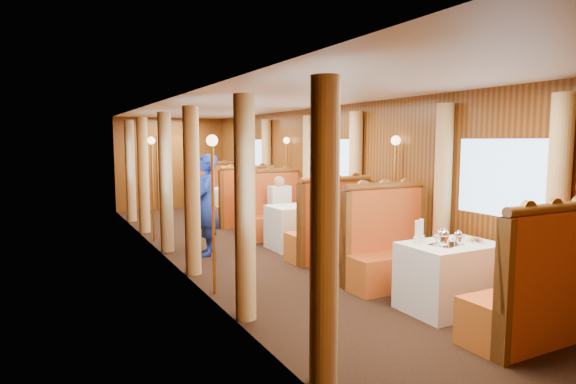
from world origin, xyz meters
TOP-DOWN VIEW (x-y plane):
  - floor at (0.00, 0.00)m, footprint 3.00×12.00m
  - ceiling at (0.00, 0.00)m, footprint 3.00×12.00m
  - wall_far at (0.00, 6.00)m, footprint 3.00×0.01m
  - wall_left at (-1.50, 0.00)m, footprint 0.01×12.00m
  - wall_right at (1.50, 0.00)m, footprint 0.01×12.00m
  - doorway_far at (0.00, 5.97)m, footprint 0.80×0.04m
  - table_near at (0.75, -3.50)m, footprint 1.05×0.72m
  - banquette_near_fwd at (0.75, -4.51)m, footprint 1.30×0.55m
  - banquette_near_aft at (0.75, -2.49)m, footprint 1.30×0.55m
  - table_mid at (0.75, 0.00)m, footprint 1.05×0.72m
  - banquette_mid_fwd at (0.75, -1.01)m, footprint 1.30×0.55m
  - banquette_mid_aft at (0.75, 1.01)m, footprint 1.30×0.55m
  - table_far at (0.75, 3.50)m, footprint 1.05×0.72m
  - banquette_far_fwd at (0.75, 2.49)m, footprint 1.30×0.55m
  - banquette_far_aft at (0.75, 4.51)m, footprint 1.30×0.55m
  - tea_tray at (0.61, -3.55)m, footprint 0.39×0.33m
  - teapot_left at (0.53, -3.60)m, footprint 0.21×0.19m
  - teapot_right at (0.73, -3.61)m, footprint 0.15×0.12m
  - teapot_back at (0.65, -3.44)m, footprint 0.16×0.14m
  - fruit_plate at (1.02, -3.59)m, footprint 0.21×0.21m
  - cup_inboard at (0.37, -3.36)m, footprint 0.08×0.08m
  - cup_outboard at (0.47, -3.32)m, footprint 0.08×0.08m
  - rose_vase_mid at (0.72, -0.02)m, footprint 0.06×0.06m
  - rose_vase_far at (0.77, 3.49)m, footprint 0.06×0.06m
  - window_left_near at (-1.49, -3.50)m, footprint 0.01×1.20m
  - curtain_left_near_a at (-1.38, -4.28)m, footprint 0.22×0.22m
  - curtain_left_near_b at (-1.38, -2.72)m, footprint 0.22×0.22m
  - window_right_near at (1.49, -3.50)m, footprint 0.01×1.20m
  - curtain_right_near_a at (1.38, -4.28)m, footprint 0.22×0.22m
  - curtain_right_near_b at (1.38, -2.72)m, footprint 0.22×0.22m
  - window_left_mid at (-1.49, 0.00)m, footprint 0.01×1.20m
  - curtain_left_mid_a at (-1.38, -0.78)m, footprint 0.22×0.22m
  - curtain_left_mid_b at (-1.38, 0.78)m, footprint 0.22×0.22m
  - window_right_mid at (1.49, 0.00)m, footprint 0.01×1.20m
  - curtain_right_mid_a at (1.38, -0.78)m, footprint 0.22×0.22m
  - curtain_right_mid_b at (1.38, 0.78)m, footprint 0.22×0.22m
  - window_left_far at (-1.49, 3.50)m, footprint 0.01×1.20m
  - curtain_left_far_a at (-1.38, 2.72)m, footprint 0.22×0.22m
  - curtain_left_far_b at (-1.38, 4.28)m, footprint 0.22×0.22m
  - window_right_far at (1.49, 3.50)m, footprint 0.01×1.20m
  - curtain_right_far_a at (1.38, 2.72)m, footprint 0.22×0.22m
  - curtain_right_far_b at (1.38, 4.28)m, footprint 0.22×0.22m
  - sconce_left_fore at (-1.40, -1.75)m, footprint 0.14×0.14m
  - sconce_right_fore at (1.40, -1.75)m, footprint 0.14×0.14m
  - sconce_left_aft at (-1.40, 1.75)m, footprint 0.14×0.14m
  - sconce_right_aft at (1.40, 1.75)m, footprint 0.14×0.14m
  - steward at (-0.85, 0.24)m, footprint 0.58×0.70m
  - passenger at (0.75, 0.75)m, footprint 0.40×0.44m

SIDE VIEW (x-z plane):
  - floor at x=0.00m, z-range -0.01..0.01m
  - table_near at x=0.75m, z-range 0.00..0.75m
  - table_mid at x=0.75m, z-range 0.00..0.75m
  - table_far at x=0.75m, z-range 0.00..0.75m
  - banquette_near_fwd at x=0.75m, z-range -0.25..1.09m
  - banquette_near_aft at x=0.75m, z-range -0.25..1.09m
  - banquette_mid_fwd at x=0.75m, z-range -0.25..1.09m
  - banquette_mid_aft at x=0.75m, z-range -0.25..1.09m
  - banquette_far_fwd at x=0.75m, z-range -0.25..1.09m
  - banquette_far_aft at x=0.75m, z-range -0.25..1.09m
  - passenger at x=0.75m, z-range 0.36..1.12m
  - tea_tray at x=0.61m, z-range 0.75..0.76m
  - fruit_plate at x=1.02m, z-range 0.74..0.80m
  - teapot_back at x=0.65m, z-range 0.75..0.87m
  - teapot_right at x=0.73m, z-range 0.75..0.87m
  - teapot_left at x=0.53m, z-range 0.75..0.89m
  - steward at x=-0.85m, z-range 0.00..1.66m
  - cup_inboard at x=0.37m, z-range 0.72..0.99m
  - cup_outboard at x=0.47m, z-range 0.72..0.99m
  - rose_vase_mid at x=0.72m, z-range 0.75..1.11m
  - rose_vase_far at x=0.77m, z-range 0.75..1.11m
  - doorway_far at x=0.00m, z-range 0.00..2.00m
  - curtain_left_near_a at x=-1.38m, z-range 0.00..2.35m
  - curtain_left_near_b at x=-1.38m, z-range 0.00..2.35m
  - curtain_right_near_a at x=1.38m, z-range 0.00..2.35m
  - curtain_right_near_b at x=1.38m, z-range 0.00..2.35m
  - curtain_left_mid_a at x=-1.38m, z-range 0.00..2.35m
  - curtain_left_mid_b at x=-1.38m, z-range 0.00..2.35m
  - curtain_right_mid_a at x=1.38m, z-range 0.00..2.35m
  - curtain_right_mid_b at x=1.38m, z-range 0.00..2.35m
  - curtain_left_far_a at x=-1.38m, z-range 0.00..2.35m
  - curtain_left_far_b at x=-1.38m, z-range 0.00..2.35m
  - curtain_right_far_a at x=1.38m, z-range 0.00..2.35m
  - curtain_right_far_b at x=1.38m, z-range 0.00..2.35m
  - wall_far at x=0.00m, z-range 0.00..2.50m
  - wall_left at x=-1.50m, z-range 0.00..2.50m
  - wall_right at x=1.50m, z-range 0.00..2.50m
  - sconce_left_fore at x=-1.40m, z-range 0.41..2.36m
  - sconce_right_fore at x=1.40m, z-range 0.41..2.36m
  - sconce_left_aft at x=-1.40m, z-range 0.41..2.36m
  - sconce_right_aft at x=1.40m, z-range 0.41..2.36m
  - window_left_near at x=-1.49m, z-range 1.00..1.90m
  - window_right_near at x=1.49m, z-range 1.00..1.90m
  - window_left_mid at x=-1.49m, z-range 1.00..1.90m
  - window_right_mid at x=1.49m, z-range 1.00..1.90m
  - window_left_far at x=-1.49m, z-range 1.00..1.90m
  - window_right_far at x=1.49m, z-range 1.00..1.90m
  - ceiling at x=0.00m, z-range 2.49..2.51m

